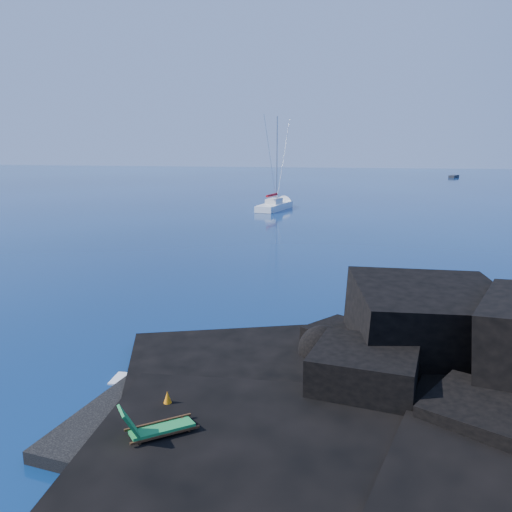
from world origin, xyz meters
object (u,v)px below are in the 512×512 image
at_px(sunbather, 227,431).
at_px(distant_boat_a, 454,178).
at_px(marker_cone, 168,402).
at_px(deck_chair, 162,420).
at_px(sailboat, 275,209).

xyz_separation_m(sunbather, distant_boat_a, (23.92, 133.83, -0.50)).
distance_m(sunbather, distant_boat_a, 135.95).
bearing_deg(marker_cone, distant_boat_a, 78.98).
bearing_deg(deck_chair, distant_boat_a, 39.51).
bearing_deg(distant_boat_a, marker_cone, -78.08).
distance_m(deck_chair, sunbather, 1.71).
relative_size(sailboat, deck_chair, 6.50).
height_order(sailboat, sunbather, sailboat).
bearing_deg(sailboat, marker_cone, -73.08).
relative_size(sunbather, distant_boat_a, 0.33).
bearing_deg(sailboat, sunbather, -71.04).
distance_m(deck_chair, marker_cone, 1.51).
relative_size(deck_chair, sunbather, 1.11).
distance_m(sailboat, sunbather, 52.22).
relative_size(sailboat, distant_boat_a, 2.36).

